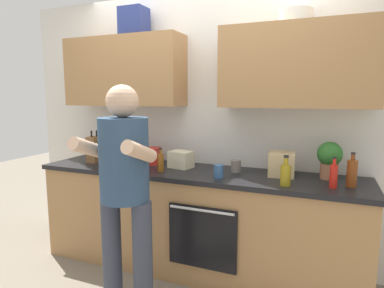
% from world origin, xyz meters
% --- Properties ---
extents(ground_plane, '(12.00, 12.00, 0.00)m').
position_xyz_m(ground_plane, '(0.00, 0.00, 0.00)').
color(ground_plane, '#756B5B').
extents(back_wall_unit, '(4.00, 0.38, 2.50)m').
position_xyz_m(back_wall_unit, '(-0.00, 0.27, 1.50)').
color(back_wall_unit, silver).
rests_on(back_wall_unit, ground).
extents(counter, '(2.84, 0.67, 0.90)m').
position_xyz_m(counter, '(0.00, -0.00, 0.45)').
color(counter, '#A37547').
rests_on(counter, ground).
extents(person_standing, '(0.49, 0.45, 1.62)m').
position_xyz_m(person_standing, '(-0.23, -0.72, 0.95)').
color(person_standing, '#383D4C').
rests_on(person_standing, ground).
extents(bottle_soda, '(0.05, 0.05, 0.20)m').
position_xyz_m(bottle_soda, '(-0.73, -0.11, 0.98)').
color(bottle_soda, '#198C33').
rests_on(bottle_soda, counter).
extents(bottle_juice, '(0.05, 0.05, 0.25)m').
position_xyz_m(bottle_juice, '(-1.11, 0.17, 1.01)').
color(bottle_juice, orange).
rests_on(bottle_juice, counter).
extents(bottle_syrup, '(0.05, 0.05, 0.21)m').
position_xyz_m(bottle_syrup, '(-0.25, -0.14, 0.98)').
color(bottle_syrup, '#8C4C14').
rests_on(bottle_syrup, counter).
extents(bottle_vinegar, '(0.07, 0.07, 0.25)m').
position_xyz_m(bottle_vinegar, '(1.23, -0.04, 1.00)').
color(bottle_vinegar, brown).
rests_on(bottle_vinegar, counter).
extents(bottle_hotsauce, '(0.05, 0.05, 0.22)m').
position_xyz_m(bottle_hotsauce, '(1.11, -0.12, 0.99)').
color(bottle_hotsauce, red).
rests_on(bottle_hotsauce, counter).
extents(bottle_oil, '(0.07, 0.07, 0.22)m').
position_xyz_m(bottle_oil, '(0.79, -0.19, 0.99)').
color(bottle_oil, olive).
rests_on(bottle_oil, counter).
extents(bottle_water, '(0.08, 0.08, 0.28)m').
position_xyz_m(bottle_water, '(-0.83, 0.05, 1.01)').
color(bottle_water, silver).
rests_on(bottle_water, counter).
extents(bottle_soy, '(0.07, 0.07, 0.26)m').
position_xyz_m(bottle_soy, '(-0.38, -0.19, 1.00)').
color(bottle_soy, black).
rests_on(bottle_soy, counter).
extents(cup_tea, '(0.08, 0.08, 0.11)m').
position_xyz_m(cup_tea, '(0.27, -0.16, 0.95)').
color(cup_tea, '#33598C').
rests_on(cup_tea, counter).
extents(cup_stoneware, '(0.08, 0.08, 0.10)m').
position_xyz_m(cup_stoneware, '(0.35, 0.09, 0.95)').
color(cup_stoneware, slate).
rests_on(cup_stoneware, counter).
extents(knife_block, '(0.10, 0.14, 0.31)m').
position_xyz_m(knife_block, '(-1.04, -0.02, 1.03)').
color(knife_block, brown).
rests_on(knife_block, counter).
extents(potted_herb, '(0.19, 0.19, 0.29)m').
position_xyz_m(potted_herb, '(1.08, 0.14, 1.07)').
color(potted_herb, '#9E6647').
rests_on(potted_herb, counter).
extents(grocery_bag_rice, '(0.23, 0.19, 0.15)m').
position_xyz_m(grocery_bag_rice, '(-0.16, 0.07, 0.98)').
color(grocery_bag_rice, beige).
rests_on(grocery_bag_rice, counter).
extents(grocery_bag_bread, '(0.22, 0.23, 0.19)m').
position_xyz_m(grocery_bag_bread, '(0.72, 0.11, 1.00)').
color(grocery_bag_bread, tan).
rests_on(grocery_bag_bread, counter).
extents(grocery_bag_crisps, '(0.28, 0.21, 0.16)m').
position_xyz_m(grocery_bag_crisps, '(-0.53, 0.10, 0.98)').
color(grocery_bag_crisps, red).
rests_on(grocery_bag_crisps, counter).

